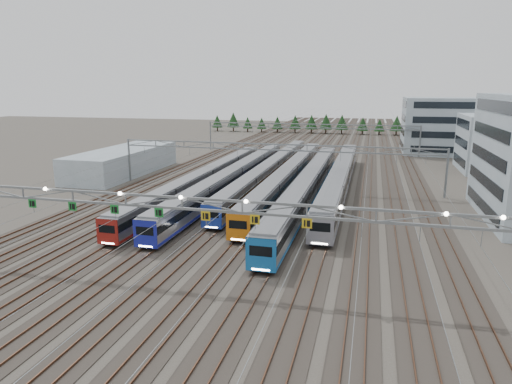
% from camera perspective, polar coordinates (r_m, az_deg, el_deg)
% --- Properties ---
extents(ground, '(400.00, 400.00, 0.00)m').
position_cam_1_polar(ground, '(43.61, -8.88, -10.71)').
color(ground, '#47423A').
rests_on(ground, ground).
extents(track_bed, '(54.00, 260.00, 5.42)m').
position_cam_1_polar(track_bed, '(138.45, 7.50, 6.29)').
color(track_bed, '#2D2823').
rests_on(track_bed, ground).
extents(train_a, '(2.64, 61.67, 3.44)m').
position_cam_1_polar(train_a, '(79.13, -6.28, 1.66)').
color(train_a, black).
rests_on(train_a, ground).
extents(train_b, '(2.78, 66.15, 3.62)m').
position_cam_1_polar(train_b, '(79.82, -2.68, 1.89)').
color(train_b, black).
rests_on(train_b, ground).
extents(train_c, '(2.69, 68.67, 3.50)m').
position_cam_1_polar(train_c, '(87.76, 1.94, 2.87)').
color(train_c, black).
rests_on(train_c, ground).
extents(train_d, '(2.83, 65.49, 3.68)m').
position_cam_1_polar(train_d, '(81.77, 4.23, 2.16)').
color(train_d, black).
rests_on(train_d, ground).
extents(train_e, '(2.96, 65.52, 3.86)m').
position_cam_1_polar(train_e, '(73.53, 6.62, 0.96)').
color(train_e, black).
rests_on(train_e, ground).
extents(train_f, '(3.02, 62.18, 3.94)m').
position_cam_1_polar(train_f, '(79.89, 10.49, 1.82)').
color(train_f, black).
rests_on(train_f, ground).
extents(gantry_near, '(56.36, 0.61, 8.08)m').
position_cam_1_polar(gantry_near, '(41.20, -9.34, -1.71)').
color(gantry_near, gray).
rests_on(gantry_near, ground).
extents(gantry_mid, '(56.36, 0.36, 8.00)m').
position_cam_1_polar(gantry_mid, '(79.04, 2.35, 4.97)').
color(gantry_mid, gray).
rests_on(gantry_mid, ground).
extents(gantry_far, '(56.36, 0.36, 8.00)m').
position_cam_1_polar(gantry_far, '(123.15, 6.72, 7.78)').
color(gantry_far, gray).
rests_on(gantry_far, ground).
extents(depot_bldg_mid, '(14.00, 16.00, 11.72)m').
position_cam_1_polar(depot_bldg_mid, '(108.02, 27.92, 5.36)').
color(depot_bldg_mid, '#92A6AE').
rests_on(depot_bldg_mid, ground).
extents(depot_bldg_north, '(22.00, 18.00, 14.67)m').
position_cam_1_polar(depot_bldg_north, '(132.88, 22.68, 7.66)').
color(depot_bldg_north, '#92A6AE').
rests_on(depot_bldg_north, ground).
extents(west_shed, '(10.00, 30.00, 4.99)m').
position_cam_1_polar(west_shed, '(97.64, -16.26, 3.69)').
color(west_shed, '#92A6AE').
rests_on(west_shed, ground).
extents(treeline, '(81.20, 5.60, 7.02)m').
position_cam_1_polar(treeline, '(177.91, 6.74, 8.67)').
color(treeline, '#332114').
rests_on(treeline, ground).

